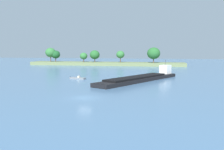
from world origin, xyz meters
TOP-DOWN VIEW (x-y plane):
  - ground_plane at (0.00, 0.00)m, footprint 400.00×400.00m
  - treeline_island at (-18.38, 91.42)m, footprint 87.96×11.22m
  - small_motorboat at (-10.81, 26.87)m, footprint 5.37×2.69m
  - cargo_barge at (8.47, 26.79)m, footprint 20.96×32.41m

SIDE VIEW (x-z plane):
  - ground_plane at x=0.00m, z-range 0.00..0.00m
  - small_motorboat at x=-10.81m, z-range -0.23..0.76m
  - cargo_barge at x=8.47m, z-range -1.96..3.63m
  - treeline_island at x=-18.38m, z-range -2.16..7.89m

